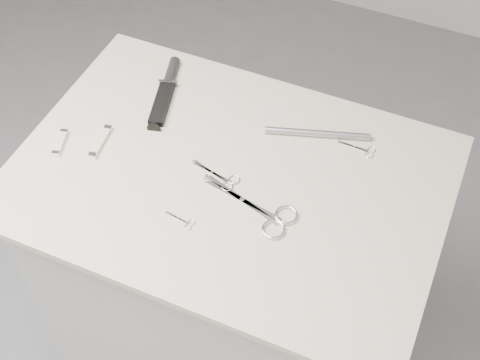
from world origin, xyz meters
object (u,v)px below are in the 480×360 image
at_px(pocket_knife_a, 101,141).
at_px(metal_rail, 317,133).
at_px(embroidery_scissors_a, 223,179).
at_px(pocket_knife_b, 60,143).
at_px(plinth, 231,280).
at_px(large_shears, 266,214).
at_px(sheathed_knife, 166,89).
at_px(embroidery_scissors_b, 362,150).
at_px(tiny_scissors, 183,221).

relative_size(pocket_knife_a, metal_rail, 0.42).
distance_m(embroidery_scissors_a, pocket_knife_b, 0.41).
bearing_deg(embroidery_scissors_a, pocket_knife_a, -163.85).
distance_m(plinth, metal_rail, 0.54).
height_order(plinth, metal_rail, metal_rail).
height_order(embroidery_scissors_a, pocket_knife_b, pocket_knife_b).
bearing_deg(plinth, large_shears, -29.91).
distance_m(plinth, embroidery_scissors_a, 0.47).
distance_m(embroidery_scissors_a, sheathed_knife, 0.33).
xyz_separation_m(sheathed_knife, metal_rail, (0.41, 0.01, -0.00)).
xyz_separation_m(embroidery_scissors_b, pocket_knife_a, (-0.59, -0.23, 0.01)).
bearing_deg(sheathed_knife, pocket_knife_a, 149.67).
bearing_deg(sheathed_knife, metal_rail, -104.42).
xyz_separation_m(large_shears, embroidery_scissors_a, (-0.13, 0.06, -0.00)).
xyz_separation_m(tiny_scissors, metal_rail, (0.18, 0.36, 0.01)).
xyz_separation_m(plinth, embroidery_scissors_b, (0.26, 0.20, 0.47)).
relative_size(plinth, metal_rail, 3.52).
bearing_deg(large_shears, embroidery_scissors_b, 76.74).
xyz_separation_m(sheathed_knife, pocket_knife_b, (-0.15, -0.27, -0.00)).
height_order(plinth, tiny_scissors, tiny_scissors).
xyz_separation_m(plinth, sheathed_knife, (-0.26, 0.20, 0.48)).
bearing_deg(plinth, pocket_knife_b, -170.08).
height_order(sheathed_knife, metal_rail, sheathed_knife).
xyz_separation_m(plinth, tiny_scissors, (-0.04, -0.16, 0.47)).
relative_size(tiny_scissors, pocket_knife_b, 0.89).
relative_size(plinth, large_shears, 3.80).
relative_size(embroidery_scissors_b, metal_rail, 0.36).
xyz_separation_m(tiny_scissors, pocket_knife_a, (-0.29, 0.13, 0.01)).
distance_m(large_shears, sheathed_knife, 0.47).
xyz_separation_m(embroidery_scissors_a, embroidery_scissors_b, (0.27, 0.22, -0.00)).
height_order(embroidery_scissors_a, metal_rail, metal_rail).
height_order(embroidery_scissors_b, pocket_knife_b, pocket_knife_b).
height_order(large_shears, pocket_knife_a, pocket_knife_a).
bearing_deg(large_shears, metal_rail, 98.75).
height_order(embroidery_scissors_a, sheathed_knife, sheathed_knife).
xyz_separation_m(pocket_knife_a, metal_rail, (0.47, 0.23, 0.00)).
distance_m(tiny_scissors, sheathed_knife, 0.42).
bearing_deg(pocket_knife_a, metal_rail, -71.26).
height_order(large_shears, embroidery_scissors_a, large_shears).
bearing_deg(pocket_knife_a, embroidery_scissors_b, -75.92).
height_order(large_shears, sheathed_knife, sheathed_knife).
xyz_separation_m(large_shears, pocket_knife_a, (-0.45, 0.04, 0.00)).
height_order(tiny_scissors, sheathed_knife, sheathed_knife).
distance_m(plinth, embroidery_scissors_b, 0.57).
bearing_deg(pocket_knife_b, sheathed_knife, -45.68).
relative_size(sheathed_knife, pocket_knife_b, 2.95).
relative_size(tiny_scissors, sheathed_knife, 0.30).
relative_size(tiny_scissors, metal_rail, 0.29).
distance_m(embroidery_scissors_a, pocket_knife_a, 0.32).
bearing_deg(embroidery_scissors_a, large_shears, -9.37).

